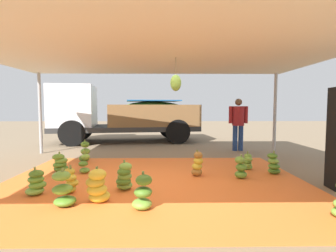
{
  "coord_description": "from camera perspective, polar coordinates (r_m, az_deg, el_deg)",
  "views": [
    {
      "loc": [
        0.19,
        -5.05,
        1.48
      ],
      "look_at": [
        0.28,
        1.18,
        1.04
      ],
      "focal_mm": 27.57,
      "sensor_mm": 36.0,
      "label": 1
    }
  ],
  "objects": [
    {
      "name": "banana_bunch_3",
      "position": [
        4.26,
        -15.32,
        -12.81
      ],
      "size": [
        0.46,
        0.47,
        0.56
      ],
      "color": "gold",
      "rests_on": "tarp_orange"
    },
    {
      "name": "banana_bunch_9",
      "position": [
        4.87,
        -20.78,
        -11.35
      ],
      "size": [
        0.31,
        0.31,
        0.48
      ],
      "color": "gold",
      "rests_on": "tarp_orange"
    },
    {
      "name": "banana_bunch_13",
      "position": [
        5.66,
        6.54,
        -8.45
      ],
      "size": [
        0.33,
        0.31,
        0.57
      ],
      "color": "#996628",
      "rests_on": "tarp_orange"
    },
    {
      "name": "banana_bunch_14",
      "position": [
        6.25,
        22.3,
        -7.84
      ],
      "size": [
        0.36,
        0.36,
        0.52
      ],
      "color": "#518428",
      "rests_on": "tarp_orange"
    },
    {
      "name": "banana_bunch_0",
      "position": [
        6.48,
        -22.73,
        -7.61
      ],
      "size": [
        0.44,
        0.43,
        0.46
      ],
      "color": "#518428",
      "rests_on": "tarp_orange"
    },
    {
      "name": "worker_0",
      "position": [
        9.14,
        15.27,
        1.2
      ],
      "size": [
        0.66,
        0.4,
        1.79
      ],
      "color": "navy",
      "rests_on": "ground"
    },
    {
      "name": "banana_bunch_5",
      "position": [
        4.27,
        -22.15,
        -13.03
      ],
      "size": [
        0.39,
        0.39,
        0.57
      ],
      "color": "#518428",
      "rests_on": "tarp_orange"
    },
    {
      "name": "banana_bunch_10",
      "position": [
        5.01,
        -27.14,
        -11.16
      ],
      "size": [
        0.44,
        0.43,
        0.47
      ],
      "color": "#75A83D",
      "rests_on": "tarp_orange"
    },
    {
      "name": "banana_bunch_4",
      "position": [
        6.46,
        17.19,
        -7.64
      ],
      "size": [
        0.31,
        0.32,
        0.44
      ],
      "color": "#6B9E38",
      "rests_on": "tarp_orange"
    },
    {
      "name": "tent_canopy",
      "position": [
        5.08,
        -3.05,
        16.46
      ],
      "size": [
        8.0,
        7.0,
        2.65
      ],
      "color": "#9EA0A5",
      "rests_on": "ground"
    },
    {
      "name": "banana_bunch_7",
      "position": [
        7.43,
        -17.91,
        -5.54
      ],
      "size": [
        0.38,
        0.37,
        0.59
      ],
      "color": "#477523",
      "rests_on": "tarp_orange"
    },
    {
      "name": "cargo_truck_main",
      "position": [
        11.33,
        -10.42,
        2.58
      ],
      "size": [
        6.33,
        3.09,
        2.4
      ],
      "color": "#2D2D2D",
      "rests_on": "ground"
    },
    {
      "name": "banana_bunch_6",
      "position": [
        3.86,
        -5.6,
        -14.65
      ],
      "size": [
        0.39,
        0.39,
        0.56
      ],
      "color": "#6B9E38",
      "rests_on": "tarp_orange"
    },
    {
      "name": "banana_bunch_8",
      "position": [
        5.65,
        15.78,
        -8.96
      ],
      "size": [
        0.32,
        0.31,
        0.5
      ],
      "color": "#60932D",
      "rests_on": "tarp_orange"
    },
    {
      "name": "banana_bunch_11",
      "position": [
        4.76,
        -9.61,
        -11.09
      ],
      "size": [
        0.35,
        0.35,
        0.54
      ],
      "color": "#75A83D",
      "rests_on": "tarp_orange"
    },
    {
      "name": "tarp_orange",
      "position": [
        5.26,
        -2.94,
        -12.23
      ],
      "size": [
        6.03,
        4.82,
        0.01
      ],
      "primitive_type": "cube",
      "color": "orange",
      "rests_on": "ground"
    },
    {
      "name": "ground_plane",
      "position": [
        8.18,
        -2.18,
        -6.35
      ],
      "size": [
        40.0,
        40.0,
        0.0
      ],
      "primitive_type": "plane",
      "color": "#7F6B51"
    },
    {
      "name": "banana_bunch_1",
      "position": [
        6.15,
        -18.0,
        -8.07
      ],
      "size": [
        0.29,
        0.29,
        0.49
      ],
      "color": "#6B9E38",
      "rests_on": "tarp_orange"
    }
  ]
}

